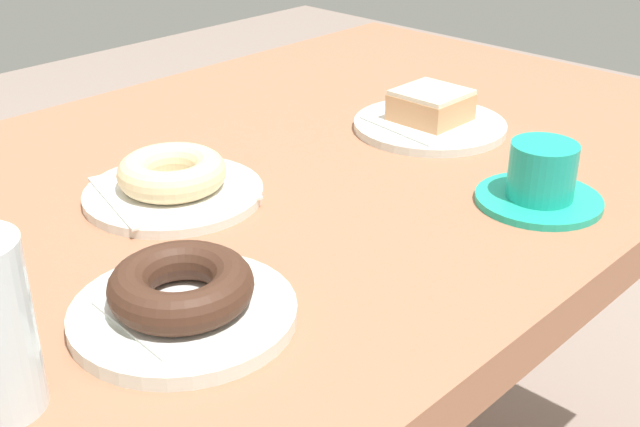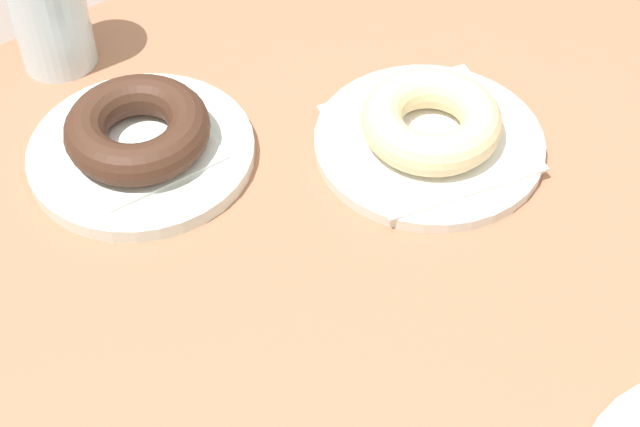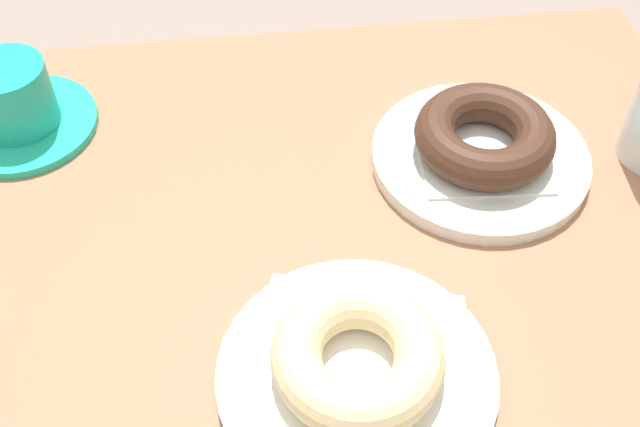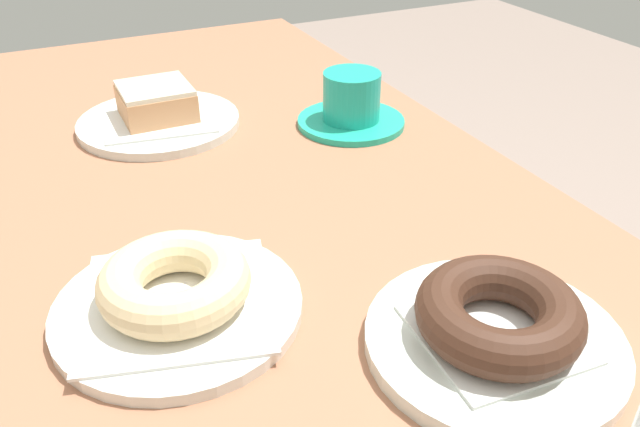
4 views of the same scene
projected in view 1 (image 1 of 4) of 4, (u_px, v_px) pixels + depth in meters
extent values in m
cube|color=#A56A4C|center=(320.00, 170.00, 1.08)|extent=(1.19, 0.82, 0.05)
cylinder|color=#985B59|center=(363.00, 212.00, 1.79)|extent=(0.07, 0.07, 0.67)
cylinder|color=silver|center=(174.00, 194.00, 0.94)|extent=(0.21, 0.21, 0.01)
cube|color=white|center=(173.00, 188.00, 0.94)|extent=(0.19, 0.19, 0.00)
torus|color=beige|center=(172.00, 172.00, 0.93)|extent=(0.12, 0.12, 0.04)
cylinder|color=silver|center=(184.00, 313.00, 0.72)|extent=(0.20, 0.20, 0.01)
cube|color=white|center=(183.00, 305.00, 0.71)|extent=(0.12, 0.12, 0.00)
torus|color=#42261A|center=(181.00, 286.00, 0.70)|extent=(0.13, 0.13, 0.04)
cylinder|color=silver|center=(430.00, 125.00, 1.14)|extent=(0.21, 0.21, 0.01)
cube|color=white|center=(430.00, 121.00, 1.14)|extent=(0.16, 0.16, 0.00)
cube|color=tan|center=(431.00, 107.00, 1.13)|extent=(0.09, 0.09, 0.04)
cube|color=beige|center=(432.00, 92.00, 1.12)|extent=(0.09, 0.09, 0.01)
cylinder|color=tan|center=(432.00, 92.00, 1.12)|extent=(0.02, 0.02, 0.00)
cylinder|color=#21B192|center=(538.00, 200.00, 0.93)|extent=(0.14, 0.14, 0.01)
cylinder|color=#1BA794|center=(542.00, 171.00, 0.91)|extent=(0.08, 0.08, 0.06)
cylinder|color=black|center=(545.00, 147.00, 0.90)|extent=(0.07, 0.07, 0.00)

